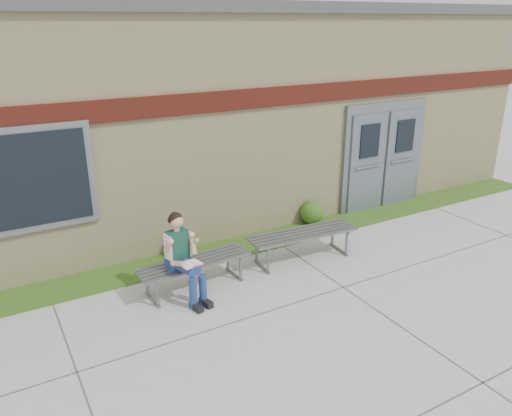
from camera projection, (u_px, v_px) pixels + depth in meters
ground at (310, 322)px, 6.86m from camera, size 80.00×80.00×0.00m
grass_strip at (225, 250)px, 8.97m from camera, size 16.00×0.80×0.02m
school_building at (155, 106)px, 10.98m from camera, size 16.20×6.22×4.20m
bench_left at (195, 267)px, 7.61m from camera, size 1.79×0.62×0.46m
bench_right at (303, 238)px, 8.53m from camera, size 1.96×0.67×0.50m
girl at (183, 255)px, 7.21m from camera, size 0.51×0.81×1.33m
shrub_mid at (176, 245)px, 8.72m from camera, size 0.36×0.36×0.36m
shrub_east at (312, 212)px, 10.05m from camera, size 0.47×0.47×0.47m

